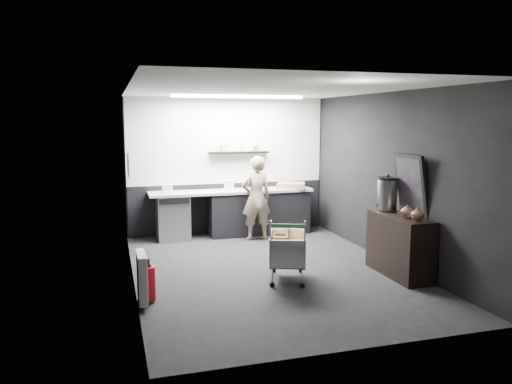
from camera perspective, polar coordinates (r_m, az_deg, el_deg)
name	(u,v)px	position (r m, az deg, el deg)	size (l,w,h in m)	color
floor	(269,270)	(7.66, 1.54, -8.93)	(5.50, 5.50, 0.00)	black
ceiling	(270,89)	(7.33, 1.63, 11.66)	(5.50, 5.50, 0.00)	white
wall_back	(228,166)	(10.01, -3.27, 3.02)	(5.50, 5.50, 0.00)	black
wall_front	(358,217)	(4.87, 11.60, -2.78)	(5.50, 5.50, 0.00)	black
wall_left	(131,187)	(7.03, -14.13, 0.53)	(5.50, 5.50, 0.00)	black
wall_right	(389,178)	(8.21, 14.99, 1.58)	(5.50, 5.50, 0.00)	black
kitchen_wall_panel	(228,141)	(9.96, -3.27, 5.87)	(3.95, 0.02, 1.70)	silver
dado_panel	(228,208)	(10.11, -3.20, -1.80)	(3.95, 0.02, 1.00)	black
floating_shelf	(239,152)	(9.91, -1.98, 4.54)	(1.20, 0.22, 0.04)	black
wall_clock	(294,125)	(10.35, 4.37, 7.61)	(0.20, 0.20, 0.03)	white
poster	(128,164)	(8.30, -14.41, 3.06)	(0.02, 0.30, 0.40)	white
poster_red_band	(128,160)	(8.29, -14.39, 3.55)	(0.01, 0.22, 0.10)	red
radiator	(142,277)	(6.37, -12.92, -9.47)	(0.10, 0.50, 0.60)	white
ceiling_strip	(238,97)	(9.10, -2.03, 10.82)	(2.40, 0.20, 0.04)	white
prep_counter	(238,212)	(9.85, -2.02, -2.31)	(3.20, 0.61, 0.90)	black
person	(256,198)	(9.43, 0.03, -0.69)	(0.58, 0.38, 1.59)	#BEB096
shopping_cart	(287,250)	(7.12, 3.60, -6.69)	(0.75, 0.99, 0.91)	silver
sideboard	(400,237)	(7.62, 16.09, -4.96)	(0.51, 1.19, 1.78)	black
fire_extinguisher	(149,282)	(6.46, -12.12, -10.04)	(0.16, 0.16, 0.53)	red
cardboard_box	(291,185)	(10.04, 4.01, 0.75)	(0.54, 0.41, 0.11)	#9A7852
pink_tub	(229,185)	(9.72, -3.10, 0.78)	(0.20, 0.20, 0.20)	white
white_container	(168,189)	(9.47, -10.08, 0.36)	(0.19, 0.14, 0.16)	white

